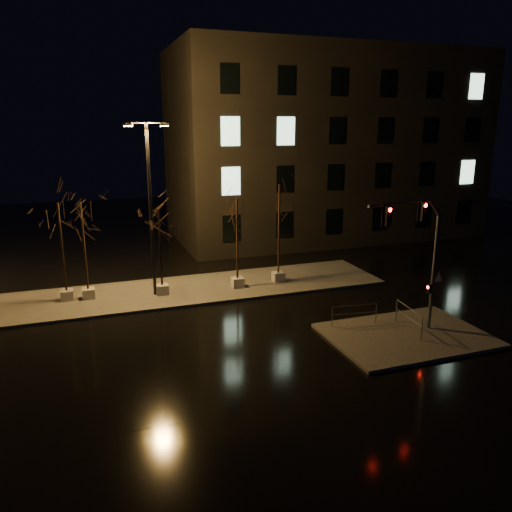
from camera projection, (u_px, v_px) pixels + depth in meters
name	position (u px, v px, depth m)	size (l,w,h in m)	color
ground	(224.00, 330.00, 23.16)	(90.00, 90.00, 0.00)	black
median	(195.00, 289.00, 28.61)	(22.00, 5.00, 0.15)	#42403B
sidewalk_corner	(406.00, 335.00, 22.37)	(7.00, 5.00, 0.15)	#42403B
building	(324.00, 146.00, 42.16)	(25.00, 12.00, 15.00)	black
tree_0	(60.00, 225.00, 25.64)	(1.80, 1.80, 5.38)	#B5B2A9
tree_1	(82.00, 225.00, 25.89)	(1.80, 1.80, 5.35)	#B5B2A9
tree_2	(159.00, 228.00, 26.64)	(1.80, 1.80, 4.92)	#B5B2A9
tree_3	(237.00, 218.00, 27.81)	(1.80, 1.80, 5.28)	#B5B2A9
tree_4	(279.00, 207.00, 28.71)	(1.80, 1.80, 5.95)	#B5B2A9
traffic_signal_mast	(421.00, 247.00, 21.47)	(4.89, 1.13, 6.08)	slate
streetlight_main	(150.00, 198.00, 26.22)	(2.26, 0.95, 9.23)	black
guard_rail_a	(354.00, 312.00, 23.28)	(2.21, 0.34, 0.96)	slate
guard_rail_b	(409.00, 316.00, 22.58)	(0.30, 2.30, 1.09)	slate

